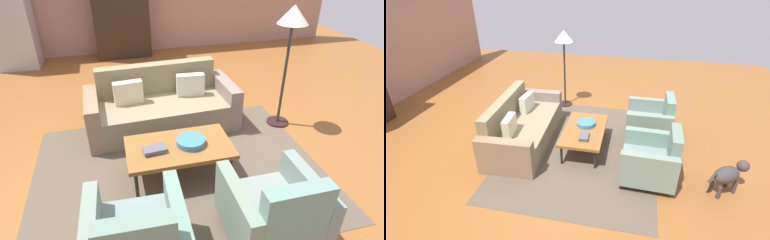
{
  "view_description": "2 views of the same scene",
  "coord_description": "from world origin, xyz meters",
  "views": [
    {
      "loc": [
        -0.81,
        -3.72,
        2.48
      ],
      "look_at": [
        -0.01,
        -0.66,
        0.63
      ],
      "focal_mm": 29.85,
      "sensor_mm": 36.0,
      "label": 1
    },
    {
      "loc": [
        -4.34,
        -1.58,
        2.92
      ],
      "look_at": [
        -0.49,
        -0.75,
        0.73
      ],
      "focal_mm": 26.26,
      "sensor_mm": 36.0,
      "label": 2
    }
  ],
  "objects": [
    {
      "name": "ground_plane",
      "position": [
        0.0,
        0.0,
        0.0
      ],
      "size": [
        11.42,
        11.42,
        0.0
      ],
      "primitive_type": "plane",
      "color": "brown"
    },
    {
      "name": "fruit_bowl",
      "position": [
        -0.06,
        -0.81,
        0.44
      ],
      "size": [
        0.33,
        0.33,
        0.07
      ],
      "primitive_type": "cylinder",
      "color": "teal",
      "rests_on": "coffee_table"
    },
    {
      "name": "book_stack",
      "position": [
        -0.48,
        -0.85,
        0.43
      ],
      "size": [
        0.27,
        0.18,
        0.05
      ],
      "color": "#446A4A",
      "rests_on": "coffee_table"
    },
    {
      "name": "floor_lamp",
      "position": [
        1.5,
        -0.02,
        1.44
      ],
      "size": [
        0.4,
        0.4,
        1.72
      ],
      "color": "black",
      "rests_on": "ground"
    },
    {
      "name": "coffee_table",
      "position": [
        -0.2,
        -0.81,
        0.37
      ],
      "size": [
        1.2,
        0.7,
        0.4
      ],
      "color": "black",
      "rests_on": "ground"
    },
    {
      "name": "couch",
      "position": [
        -0.2,
        0.38,
        0.29
      ],
      "size": [
        2.14,
        0.99,
        0.86
      ],
      "rotation": [
        0.0,
        0.0,
        3.19
      ],
      "color": "#85775A",
      "rests_on": "ground"
    },
    {
      "name": "armchair_right",
      "position": [
        0.4,
        -1.97,
        0.34
      ],
      "size": [
        0.8,
        0.8,
        0.88
      ],
      "rotation": [
        0.0,
        0.0,
        -0.0
      ],
      "color": "#3A1E19",
      "rests_on": "ground"
    },
    {
      "name": "area_rug",
      "position": [
        -0.2,
        -0.76,
        0.0
      ],
      "size": [
        3.4,
        2.6,
        0.01
      ],
      "primitive_type": "cube",
      "color": "brown",
      "rests_on": "ground"
    },
    {
      "name": "refrigerator",
      "position": [
        -2.7,
        3.57,
        0.93
      ],
      "size": [
        0.8,
        0.73,
        1.85
      ],
      "color": "#B7BABF",
      "rests_on": "ground"
    },
    {
      "name": "cabinet",
      "position": [
        -0.5,
        3.68,
        0.9
      ],
      "size": [
        1.2,
        0.51,
        1.8
      ],
      "color": "#2F2217",
      "rests_on": "ground"
    }
  ]
}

